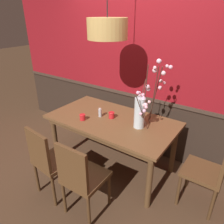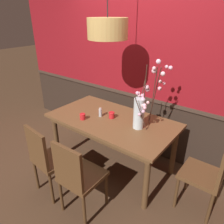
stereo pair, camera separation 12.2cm
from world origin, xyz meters
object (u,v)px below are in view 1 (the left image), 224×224
object	(u,v)px
candle_holder_nearer_center	(83,117)
condiment_bottle	(100,113)
chair_near_side_left	(49,159)
chair_head_east_end	(211,170)
candle_holder_nearer_edge	(111,115)
chair_near_side_right	(81,176)
chair_far_side_right	(155,117)
vase_with_blossoms	(142,109)
dining_table	(112,124)
chair_far_side_left	(129,110)
pendant_lamp	(107,29)

from	to	relation	value
candle_holder_nearer_center	condiment_bottle	bearing A→B (deg)	59.49
chair_near_side_left	chair_head_east_end	bearing A→B (deg)	29.51
candle_holder_nearer_center	candle_holder_nearer_edge	xyz separation A→B (m)	(0.28, 0.27, 0.00)
chair_near_side_left	chair_head_east_end	world-z (taller)	chair_near_side_left
chair_near_side_left	chair_near_side_right	xyz separation A→B (m)	(0.50, 0.00, -0.00)
chair_far_side_right	candle_holder_nearer_center	bearing A→B (deg)	-116.62
vase_with_blossoms	chair_far_side_right	bearing A→B (deg)	101.79
dining_table	vase_with_blossoms	bearing A→B (deg)	3.67
chair_head_east_end	candle_holder_nearer_edge	distance (m)	1.36
vase_with_blossoms	dining_table	bearing A→B (deg)	-176.33
chair_near_side_left	chair_near_side_right	bearing A→B (deg)	0.51
chair_near_side_right	condiment_bottle	xyz separation A→B (m)	(-0.39, 0.84, 0.31)
chair_far_side_right	vase_with_blossoms	xyz separation A→B (m)	(0.17, -0.84, 0.50)
chair_far_side_left	chair_far_side_right	distance (m)	0.52
chair_near_side_right	candle_holder_nearer_center	size ratio (longest dim) A/B	11.47
chair_near_side_left	condiment_bottle	world-z (taller)	chair_near_side_left
vase_with_blossoms	condiment_bottle	world-z (taller)	vase_with_blossoms
chair_far_side_left	candle_holder_nearer_edge	world-z (taller)	chair_far_side_left
condiment_bottle	chair_near_side_left	bearing A→B (deg)	-97.49
chair_head_east_end	candle_holder_nearer_edge	xyz separation A→B (m)	(-1.33, -0.01, 0.30)
dining_table	pendant_lamp	world-z (taller)	pendant_lamp
pendant_lamp	chair_far_side_left	bearing A→B (deg)	101.94
chair_head_east_end	candle_holder_nearer_edge	world-z (taller)	chair_head_east_end
candle_holder_nearer_edge	pendant_lamp	world-z (taller)	pendant_lamp
chair_near_side_left	vase_with_blossoms	world-z (taller)	vase_with_blossoms
chair_near_side_left	pendant_lamp	world-z (taller)	pendant_lamp
dining_table	candle_holder_nearer_edge	bearing A→B (deg)	138.59
chair_near_side_right	vase_with_blossoms	bearing A→B (deg)	76.78
dining_table	vase_with_blossoms	xyz separation A→B (m)	(0.43, 0.03, 0.34)
dining_table	chair_near_side_right	xyz separation A→B (m)	(0.21, -0.87, -0.16)
candle_holder_nearer_edge	chair_near_side_left	bearing A→B (deg)	-106.57
chair_near_side_right	vase_with_blossoms	size ratio (longest dim) A/B	1.11
candle_holder_nearer_edge	chair_head_east_end	bearing A→B (deg)	0.24
chair_near_side_left	candle_holder_nearer_edge	world-z (taller)	chair_near_side_left
candle_holder_nearer_edge	condiment_bottle	distance (m)	0.16
chair_far_side_right	candle_holder_nearer_edge	distance (m)	0.94
dining_table	chair_near_side_right	distance (m)	0.91
condiment_bottle	dining_table	bearing A→B (deg)	10.05
vase_with_blossoms	chair_near_side_right	bearing A→B (deg)	-103.22
vase_with_blossoms	pendant_lamp	xyz separation A→B (m)	(-0.50, -0.01, 0.89)
chair_far_side_left	pendant_lamp	distance (m)	1.68
chair_far_side_left	candle_holder_nearer_edge	size ratio (longest dim) A/B	9.96
chair_head_east_end	candle_holder_nearer_center	bearing A→B (deg)	-170.33
vase_with_blossoms	chair_far_side_left	bearing A→B (deg)	128.23
candle_holder_nearer_center	pendant_lamp	xyz separation A→B (m)	(0.23, 0.26, 1.10)
chair_head_east_end	condiment_bottle	bearing A→B (deg)	-177.79
chair_near_side_right	pendant_lamp	bearing A→B (deg)	108.07
chair_near_side_left	pendant_lamp	size ratio (longest dim) A/B	0.81
chair_far_side_left	chair_far_side_right	bearing A→B (deg)	-4.16
vase_with_blossoms	condiment_bottle	size ratio (longest dim) A/B	6.81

